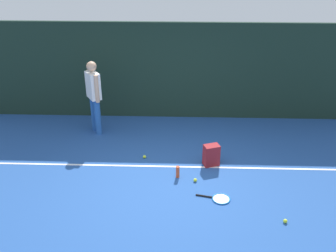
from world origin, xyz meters
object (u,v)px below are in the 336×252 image
at_px(tennis_player, 94,93).
at_px(tennis_ball_near_player, 195,180).
at_px(tennis_ball_by_fence, 285,221).
at_px(tennis_racket, 220,199).
at_px(tennis_ball_mid_court, 145,157).
at_px(backpack, 211,155).
at_px(water_bottle, 178,172).

height_order(tennis_player, tennis_ball_near_player, tennis_player).
relative_size(tennis_player, tennis_ball_by_fence, 25.76).
height_order(tennis_racket, tennis_ball_mid_court, tennis_ball_mid_court).
height_order(backpack, tennis_ball_mid_court, backpack).
height_order(tennis_player, tennis_ball_by_fence, tennis_player).
distance_m(backpack, water_bottle, 0.82).
relative_size(tennis_racket, tennis_ball_by_fence, 9.64).
bearing_deg(backpack, tennis_ball_mid_court, -27.50).
distance_m(tennis_racket, tennis_ball_by_fence, 1.16).
bearing_deg(tennis_racket, backpack, 107.09).
height_order(tennis_ball_near_player, water_bottle, water_bottle).
height_order(tennis_ball_by_fence, water_bottle, water_bottle).
bearing_deg(tennis_racket, water_bottle, 151.26).
xyz_separation_m(tennis_player, tennis_ball_near_player, (2.24, -1.97, -0.93)).
relative_size(backpack, water_bottle, 1.87).
relative_size(tennis_player, backpack, 3.86).
distance_m(tennis_player, tennis_ball_near_player, 3.13).
relative_size(tennis_ball_by_fence, water_bottle, 0.28).
bearing_deg(tennis_ball_by_fence, water_bottle, 144.57).
relative_size(tennis_racket, water_bottle, 2.70).
xyz_separation_m(tennis_racket, tennis_ball_mid_court, (-1.44, 1.33, 0.02)).
bearing_deg(tennis_player, tennis_ball_near_player, -163.61).
xyz_separation_m(tennis_racket, backpack, (-0.08, 1.14, 0.20)).
bearing_deg(tennis_ball_mid_court, backpack, -7.99).
xyz_separation_m(tennis_ball_by_fence, tennis_ball_mid_court, (-2.44, 1.91, 0.00)).
height_order(tennis_ball_near_player, tennis_ball_by_fence, same).
xyz_separation_m(tennis_ball_mid_court, water_bottle, (0.69, -0.68, 0.08)).
bearing_deg(tennis_ball_by_fence, tennis_player, 139.93).
bearing_deg(tennis_player, tennis_ball_mid_court, -165.89).
distance_m(tennis_ball_by_fence, tennis_ball_mid_court, 3.10).
bearing_deg(backpack, tennis_ball_near_player, 42.87).
bearing_deg(tennis_ball_near_player, water_bottle, 157.55).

